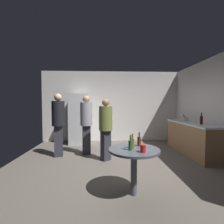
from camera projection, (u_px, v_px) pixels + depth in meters
name	position (u px, v px, depth m)	size (l,w,h in m)	color
ground_plane	(116.00, 167.00, 3.85)	(5.20, 5.20, 0.10)	#5B544C
wall_back	(111.00, 106.00, 6.41)	(5.32, 0.06, 2.70)	silver
refrigerator	(80.00, 119.00, 5.95)	(0.70, 0.68, 1.80)	silver
kitchen_counter	(192.00, 138.00, 4.76)	(0.64, 2.21, 0.90)	olive
kettle	(185.00, 119.00, 5.13)	(0.24, 0.17, 0.18)	#B2B2B7
wine_bottle_on_counter	(201.00, 120.00, 4.31)	(0.08, 0.08, 0.31)	#3F141E
beer_bottle_on_counter	(184.00, 118.00, 5.39)	(0.06, 0.06, 0.23)	#26662D
foreground_table	(134.00, 155.00, 2.56)	(0.80, 0.80, 0.73)	#4C515B
beer_bottle_amber	(132.00, 143.00, 2.59)	(0.06, 0.06, 0.23)	#8C5919
beer_bottle_brown	(139.00, 141.00, 2.73)	(0.06, 0.06, 0.23)	#593314
beer_bottle_green	(130.00, 145.00, 2.48)	(0.06, 0.06, 0.23)	#26662D
plastic_cup_red	(143.00, 149.00, 2.37)	(0.08, 0.08, 0.11)	red
person_in_gray_shirt	(86.00, 120.00, 4.68)	(0.40, 0.40, 1.68)	#2D2D38
person_in_black_shirt	(58.00, 120.00, 4.45)	(0.40, 0.40, 1.72)	#2D2D38
person_in_olive_shirt	(106.00, 125.00, 4.16)	(0.48, 0.48, 1.57)	#2D2D38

